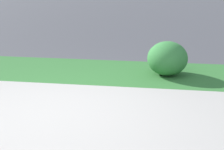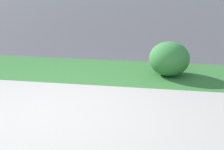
# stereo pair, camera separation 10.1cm
# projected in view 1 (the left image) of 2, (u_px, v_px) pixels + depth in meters

# --- Properties ---
(ground_plane) EXTENTS (120.00, 120.00, 0.00)m
(ground_plane) POSITION_uv_depth(u_px,v_px,m) (57.00, 115.00, 4.11)
(ground_plane) COLOR #424247
(sidewalk_pavement) EXTENTS (18.00, 2.31, 0.01)m
(sidewalk_pavement) POSITION_uv_depth(u_px,v_px,m) (57.00, 114.00, 4.11)
(sidewalk_pavement) COLOR #9E9993
(sidewalk_pavement) RESTS_ON ground
(grass_verge) EXTENTS (18.00, 1.63, 0.01)m
(grass_verge) POSITION_uv_depth(u_px,v_px,m) (89.00, 71.00, 5.97)
(grass_verge) COLOR #2D662D
(grass_verge) RESTS_ON ground
(shrub_bush_far_verge) EXTENTS (0.73, 0.73, 0.62)m
(shrub_bush_far_verge) POSITION_uv_depth(u_px,v_px,m) (167.00, 58.00, 5.65)
(shrub_bush_far_verge) COLOR #337538
(shrub_bush_far_verge) RESTS_ON ground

